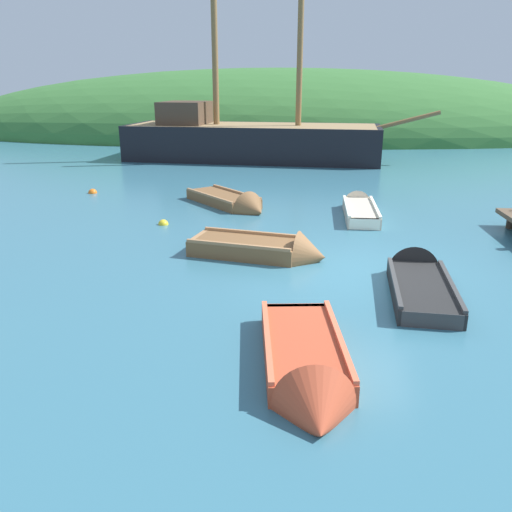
{
  "coord_description": "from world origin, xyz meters",
  "views": [
    {
      "loc": [
        -1.29,
        -10.21,
        3.78
      ],
      "look_at": [
        -2.18,
        0.44,
        0.16
      ],
      "focal_mm": 36.08,
      "sensor_mm": 36.0,
      "label": 1
    }
  ],
  "objects": [
    {
      "name": "ground_plane",
      "position": [
        0.0,
        0.0,
        0.0
      ],
      "size": [
        120.0,
        120.0,
        0.0
      ],
      "primitive_type": "plane",
      "color": "teal"
    },
    {
      "name": "shore_hill",
      "position": [
        -3.14,
        30.56,
        0.0
      ],
      "size": [
        52.63,
        19.96,
        9.58
      ],
      "primitive_type": "ellipsoid",
      "color": "#387033",
      "rests_on": "ground"
    },
    {
      "name": "sailing_ship",
      "position": [
        -3.8,
        16.26,
        0.66
      ],
      "size": [
        15.4,
        5.23,
        12.18
      ],
      "rotation": [
        0.0,
        0.0,
        -0.1
      ],
      "color": "black",
      "rests_on": "ground"
    },
    {
      "name": "rowboat_near_dock",
      "position": [
        -1.97,
        0.88,
        0.12
      ],
      "size": [
        3.26,
        1.77,
        1.09
      ],
      "rotation": [
        0.0,
        0.0,
        6.06
      ],
      "color": "brown",
      "rests_on": "ground"
    },
    {
      "name": "rowboat_far",
      "position": [
        -1.11,
        -4.14,
        0.1
      ],
      "size": [
        1.39,
        3.19,
        1.05
      ],
      "rotation": [
        0.0,
        0.0,
        4.82
      ],
      "color": "#C64C2D",
      "rests_on": "ground"
    },
    {
      "name": "rowboat_portside",
      "position": [
        -3.34,
        5.7,
        0.09
      ],
      "size": [
        3.14,
        3.34,
        1.08
      ],
      "rotation": [
        0.0,
        0.0,
        5.44
      ],
      "color": "brown",
      "rests_on": "ground"
    },
    {
      "name": "rowboat_outer_right",
      "position": [
        1.07,
        -0.7,
        0.08
      ],
      "size": [
        1.32,
        3.26,
        1.03
      ],
      "rotation": [
        0.0,
        0.0,
        1.48
      ],
      "color": "black",
      "rests_on": "ground"
    },
    {
      "name": "rowboat_center",
      "position": [
        0.56,
        5.17,
        0.1
      ],
      "size": [
        0.98,
        3.45,
        0.86
      ],
      "rotation": [
        0.0,
        0.0,
        1.54
      ],
      "color": "beige",
      "rests_on": "ground"
    },
    {
      "name": "buoy_orange",
      "position": [
        -8.64,
        7.41,
        0.0
      ],
      "size": [
        0.31,
        0.31,
        0.31
      ],
      "primitive_type": "sphere",
      "color": "orange",
      "rests_on": "ground"
    },
    {
      "name": "buoy_yellow",
      "position": [
        -5.03,
        3.42,
        0.0
      ],
      "size": [
        0.28,
        0.28,
        0.28
      ],
      "primitive_type": "sphere",
      "color": "yellow",
      "rests_on": "ground"
    }
  ]
}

